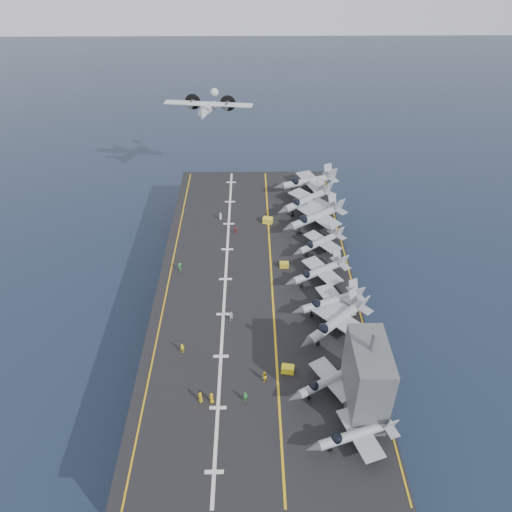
{
  "coord_description": "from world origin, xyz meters",
  "views": [
    {
      "loc": [
        -0.99,
        -75.74,
        71.41
      ],
      "look_at": [
        0.0,
        4.0,
        13.0
      ],
      "focal_mm": 35.0,
      "sensor_mm": 36.0,
      "label": 1
    }
  ],
  "objects_px": {
    "tow_cart_a": "(288,369)",
    "island_superstructure": "(368,372)",
    "transport_plane": "(209,109)",
    "fighter_jet_0": "(356,434)"
  },
  "relations": [
    {
      "from": "tow_cart_a",
      "to": "transport_plane",
      "type": "xyz_separation_m",
      "value": [
        -16.33,
        74.32,
        14.95
      ]
    },
    {
      "from": "tow_cart_a",
      "to": "island_superstructure",
      "type": "bearing_deg",
      "value": -32.8
    },
    {
      "from": "transport_plane",
      "to": "fighter_jet_0",
      "type": "bearing_deg",
      "value": -74.23
    },
    {
      "from": "fighter_jet_0",
      "to": "tow_cart_a",
      "type": "distance_m",
      "value": 15.28
    },
    {
      "from": "tow_cart_a",
      "to": "transport_plane",
      "type": "bearing_deg",
      "value": 102.39
    },
    {
      "from": "transport_plane",
      "to": "tow_cart_a",
      "type": "bearing_deg",
      "value": -77.61
    },
    {
      "from": "island_superstructure",
      "to": "tow_cart_a",
      "type": "distance_m",
      "value": 14.13
    },
    {
      "from": "fighter_jet_0",
      "to": "tow_cart_a",
      "type": "relative_size",
      "value": 6.9
    },
    {
      "from": "island_superstructure",
      "to": "transport_plane",
      "type": "distance_m",
      "value": 85.67
    },
    {
      "from": "fighter_jet_0",
      "to": "tow_cart_a",
      "type": "xyz_separation_m",
      "value": [
        -8.26,
        12.75,
        -1.65
      ]
    }
  ]
}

